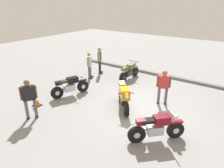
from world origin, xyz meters
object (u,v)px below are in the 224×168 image
at_px(person_in_green_shirt, 100,59).
at_px(motorcycle_orange_sportbike, 124,96).
at_px(motorcycle_maroon_cruiser, 156,127).
at_px(traffic_cone, 36,101).
at_px(person_in_black_shirt, 29,97).
at_px(person_in_red_shirt, 163,85).
at_px(motorcycle_olive_vintage, 129,72).
at_px(person_in_white_shirt, 89,64).
at_px(motorcycle_black_cruiser, 70,86).

bearing_deg(person_in_green_shirt, motorcycle_orange_sportbike, -71.61).
xyz_separation_m(motorcycle_maroon_cruiser, traffic_cone, (-5.64, -0.88, -0.26)).
height_order(person_in_black_shirt, person_in_red_shirt, person_in_black_shirt).
relative_size(motorcycle_orange_sportbike, motorcycle_olive_vintage, 0.82).
bearing_deg(person_in_green_shirt, motorcycle_olive_vintage, -27.22).
bearing_deg(person_in_green_shirt, person_in_black_shirt, -111.64).
height_order(motorcycle_orange_sportbike, person_in_red_shirt, person_in_red_shirt).
bearing_deg(motorcycle_olive_vintage, person_in_white_shirt, 124.36).
bearing_deg(motorcycle_maroon_cruiser, motorcycle_black_cruiser, 124.84).
distance_m(person_in_green_shirt, person_in_white_shirt, 1.09).
relative_size(motorcycle_maroon_cruiser, person_in_black_shirt, 0.91).
relative_size(motorcycle_olive_vintage, traffic_cone, 3.69).
xyz_separation_m(person_in_green_shirt, person_in_red_shirt, (5.18, -1.75, -0.04)).
bearing_deg(motorcycle_olive_vintage, motorcycle_orange_sportbike, -149.60).
bearing_deg(motorcycle_black_cruiser, person_in_red_shirt, -46.64).
distance_m(motorcycle_maroon_cruiser, person_in_red_shirt, 2.89).
bearing_deg(person_in_black_shirt, person_in_white_shirt, -43.14).
bearing_deg(traffic_cone, motorcycle_maroon_cruiser, 8.87).
distance_m(motorcycle_orange_sportbike, person_in_black_shirt, 4.04).
relative_size(motorcycle_maroon_cruiser, traffic_cone, 2.99).
height_order(motorcycle_black_cruiser, person_in_black_shirt, person_in_black_shirt).
bearing_deg(person_in_green_shirt, traffic_cone, -118.19).
bearing_deg(traffic_cone, person_in_white_shirt, 95.15).
xyz_separation_m(motorcycle_orange_sportbike, person_in_black_shirt, (-2.71, -2.97, 0.41)).
xyz_separation_m(person_in_black_shirt, person_in_red_shirt, (3.99, 4.37, -0.03)).
height_order(person_in_black_shirt, traffic_cone, person_in_black_shirt).
relative_size(motorcycle_orange_sportbike, person_in_red_shirt, 0.94).
bearing_deg(motorcycle_olive_vintage, person_in_green_shirt, 98.78).
distance_m(motorcycle_orange_sportbike, motorcycle_black_cruiser, 3.06).
xyz_separation_m(motorcycle_maroon_cruiser, motorcycle_olive_vintage, (-3.87, 4.67, -0.03)).
bearing_deg(person_in_white_shirt, motorcycle_maroon_cruiser, -57.12).
bearing_deg(traffic_cone, motorcycle_orange_sportbike, 32.10).
bearing_deg(motorcycle_maroon_cruiser, motorcycle_orange_sportbike, 102.91).
xyz_separation_m(motorcycle_black_cruiser, person_in_green_shirt, (-0.88, 3.61, 0.50)).
xyz_separation_m(person_in_red_shirt, traffic_cone, (-4.76, -3.59, -0.72)).
bearing_deg(person_in_black_shirt, person_in_green_shirt, -45.04).
relative_size(motorcycle_maroon_cruiser, person_in_green_shirt, 0.90).
bearing_deg(person_in_white_shirt, person_in_black_shirt, -104.88).
height_order(motorcycle_maroon_cruiser, person_in_green_shirt, person_in_green_shirt).
bearing_deg(person_in_green_shirt, person_in_red_shirt, -51.38).
xyz_separation_m(motorcycle_olive_vintage, person_in_green_shirt, (-2.19, -0.21, 0.53)).
relative_size(person_in_white_shirt, person_in_red_shirt, 0.97).
xyz_separation_m(motorcycle_olive_vintage, person_in_white_shirt, (-2.15, -1.29, 0.45)).
distance_m(motorcycle_orange_sportbike, person_in_white_shirt, 4.40).
bearing_deg(motorcycle_maroon_cruiser, person_in_black_shirt, 153.06).
height_order(motorcycle_orange_sportbike, motorcycle_maroon_cruiser, motorcycle_orange_sportbike).
distance_m(person_in_black_shirt, person_in_white_shirt, 5.17).
xyz_separation_m(person_in_white_shirt, traffic_cone, (0.38, -4.26, -0.68)).
bearing_deg(person_in_red_shirt, person_in_green_shirt, 46.17).
bearing_deg(person_in_black_shirt, motorcycle_black_cruiser, -48.97).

